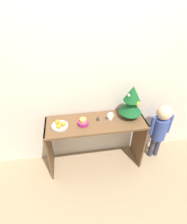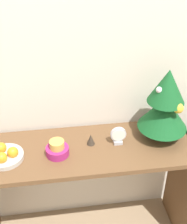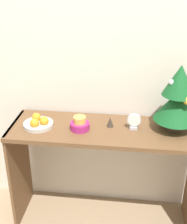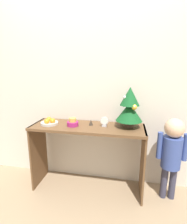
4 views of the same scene
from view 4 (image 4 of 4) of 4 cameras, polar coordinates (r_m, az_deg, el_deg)
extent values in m
plane|color=#997F60|center=(2.22, -3.25, -26.53)|extent=(12.00, 12.00, 0.00)
cube|color=beige|center=(2.18, -0.48, 8.86)|extent=(7.00, 0.05, 2.50)
cube|color=brown|center=(2.02, -1.99, -4.97)|extent=(1.30, 0.44, 0.03)
cube|color=brown|center=(2.38, -17.44, -12.62)|extent=(0.02, 0.40, 0.80)
cube|color=brown|center=(2.13, 15.76, -15.77)|extent=(0.02, 0.40, 0.80)
cylinder|color=#4C3828|center=(2.00, 11.37, -4.20)|extent=(0.10, 0.10, 0.05)
cylinder|color=brown|center=(1.98, 11.43, -2.97)|extent=(0.02, 0.02, 0.04)
cone|color=#145123|center=(1.96, 11.57, 0.03)|extent=(0.29, 0.29, 0.20)
cone|color=#145123|center=(1.92, 11.82, 5.06)|extent=(0.21, 0.21, 0.20)
sphere|color=silver|center=(1.98, 12.34, 2.49)|extent=(0.04, 0.04, 0.04)
sphere|color=silver|center=(1.91, 10.22, 4.77)|extent=(0.04, 0.04, 0.04)
sphere|color=gold|center=(1.87, 13.19, 1.56)|extent=(0.06, 0.06, 0.06)
cylinder|color=#B7B2A8|center=(2.13, -14.17, -3.55)|extent=(0.20, 0.20, 0.03)
sphere|color=orange|center=(2.09, -13.19, -2.82)|extent=(0.06, 0.06, 0.06)
sphere|color=orange|center=(2.16, -14.32, -2.35)|extent=(0.06, 0.06, 0.06)
sphere|color=orange|center=(2.09, -15.02, -2.99)|extent=(0.06, 0.06, 0.06)
cylinder|color=#9E2366|center=(2.02, -6.80, -3.86)|extent=(0.13, 0.13, 0.05)
cylinder|color=gold|center=(2.00, -6.84, -2.58)|extent=(0.08, 0.08, 0.05)
cube|color=#B2B2B7|center=(1.99, 3.55, -4.45)|extent=(0.05, 0.04, 0.02)
cylinder|color=#B2B2B7|center=(1.98, 3.57, -2.90)|extent=(0.09, 0.02, 0.09)
cylinder|color=white|center=(1.97, 3.54, -2.98)|extent=(0.08, 0.00, 0.08)
cone|color=#382D23|center=(2.02, -0.87, -3.40)|extent=(0.05, 0.05, 0.07)
cylinder|color=#38384C|center=(2.28, 21.99, -20.37)|extent=(0.07, 0.07, 0.39)
cylinder|color=#38384C|center=(2.30, 24.38, -20.30)|extent=(0.07, 0.07, 0.39)
cylinder|color=#384C93|center=(2.11, 24.15, -11.93)|extent=(0.20, 0.20, 0.35)
sphere|color=#E0B28E|center=(2.01, 24.91, -4.76)|extent=(0.20, 0.20, 0.20)
cylinder|color=#384C93|center=(2.06, 20.75, -10.14)|extent=(0.06, 0.06, 0.30)
cylinder|color=#384C93|center=(2.12, 27.82, -10.18)|extent=(0.06, 0.06, 0.30)
camera|label=1|loc=(1.09, -82.21, 49.79)|focal=28.00mm
camera|label=2|loc=(0.94, -48.46, 45.74)|focal=50.00mm
camera|label=3|loc=(0.49, -94.87, 54.95)|focal=50.00mm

